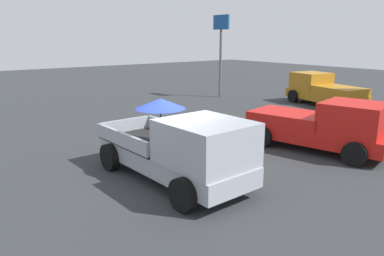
% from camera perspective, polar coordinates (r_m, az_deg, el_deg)
% --- Properties ---
extents(ground_plane, '(80.00, 80.00, 0.00)m').
position_cam_1_polar(ground_plane, '(10.39, -3.15, -7.86)').
color(ground_plane, '#2D3033').
extents(pickup_truck_main, '(5.13, 2.43, 2.22)m').
position_cam_1_polar(pickup_truck_main, '(9.72, -1.61, -3.28)').
color(pickup_truck_main, black).
rests_on(pickup_truck_main, ground).
extents(pickup_truck_red, '(5.07, 2.94, 1.80)m').
position_cam_1_polar(pickup_truck_red, '(22.67, 19.69, 5.59)').
color(pickup_truck_red, black).
rests_on(pickup_truck_red, ground).
extents(pickup_truck_far, '(5.08, 2.97, 1.80)m').
position_cam_1_polar(pickup_truck_far, '(13.43, 19.69, 0.30)').
color(pickup_truck_far, black).
rests_on(pickup_truck_far, ground).
extents(motel_sign, '(1.40, 0.16, 5.23)m').
position_cam_1_polar(motel_sign, '(24.14, 4.52, 13.49)').
color(motel_sign, '#59595B').
rests_on(motel_sign, ground).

